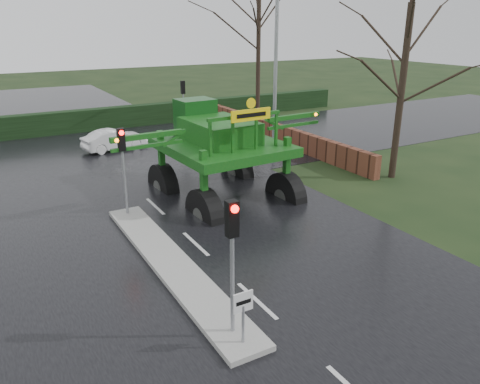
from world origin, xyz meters
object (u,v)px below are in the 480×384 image
crop_sprayer (200,149)px  traffic_signal_far (183,95)px  keep_left_sign (243,309)px  traffic_signal_near (232,240)px  street_light_right (271,46)px  traffic_signal_mid (122,153)px  white_sedan (115,150)px

crop_sprayer → traffic_signal_far: bearing=66.5°
keep_left_sign → traffic_signal_far: size_ratio=0.38×
traffic_signal_far → keep_left_sign: bearing=70.1°
traffic_signal_far → crop_sprayer: size_ratio=0.35×
traffic_signal_near → traffic_signal_far: bearing=69.6°
traffic_signal_near → street_light_right: street_light_right is taller
crop_sprayer → traffic_signal_near: bearing=-112.6°
traffic_signal_far → street_light_right: street_light_right is taller
keep_left_sign → street_light_right: 17.23m
keep_left_sign → traffic_signal_far: bearing=70.1°
traffic_signal_far → crop_sprayer: (-5.16, -13.66, 0.05)m
street_light_right → traffic_signal_near: bearing=-126.1°
street_light_right → crop_sprayer: street_light_right is taller
keep_left_sign → traffic_signal_near: bearing=90.0°
keep_left_sign → traffic_signal_far: traffic_signal_far is taller
traffic_signal_near → crop_sprayer: 7.82m
traffic_signal_near → traffic_signal_mid: 8.50m
traffic_signal_mid → traffic_signal_far: (7.80, 12.52, 0.00)m
keep_left_sign → street_light_right: bearing=54.9°
traffic_signal_near → traffic_signal_far: size_ratio=1.00×
street_light_right → traffic_signal_far: bearing=101.9°
traffic_signal_mid → crop_sprayer: bearing=-23.4°
crop_sprayer → white_sedan: 11.86m
street_light_right → white_sedan: street_light_right is taller
traffic_signal_near → white_sedan: traffic_signal_near is taller
street_light_right → crop_sprayer: 9.49m
keep_left_sign → crop_sprayer: bearing=71.4°
street_light_right → crop_sprayer: size_ratio=1.00×
traffic_signal_mid → white_sedan: (2.41, 10.42, -2.59)m
traffic_signal_near → keep_left_sign: bearing=-90.0°
street_light_right → white_sedan: (-7.08, 5.91, -5.99)m
traffic_signal_far → street_light_right: bearing=101.9°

